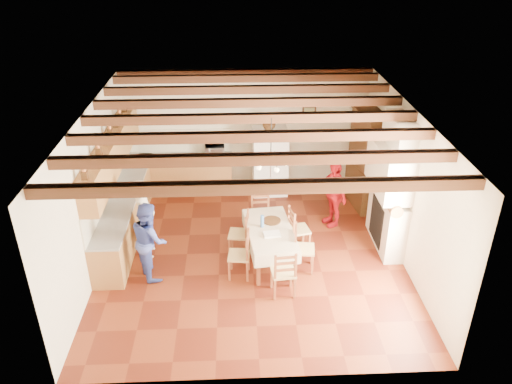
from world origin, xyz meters
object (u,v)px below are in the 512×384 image
chair_end_near (283,272)px  refrigerator (270,161)px  chair_left_far (239,233)px  chair_end_far (261,212)px  hutch (366,160)px  person_woman_blue (150,240)px  person_man (145,218)px  dining_table (270,232)px  person_woman_red (334,193)px  chair_left_near (239,254)px  chair_right_near (304,248)px  microwave (215,151)px  chair_right_far (299,229)px

chair_end_near → refrigerator: bearing=-95.8°
chair_left_far → chair_end_far: same height
hutch → person_woman_blue: size_ratio=1.50×
chair_end_far → person_man: 2.50m
refrigerator → dining_table: bearing=-96.6°
person_woman_red → chair_end_far: bearing=-101.0°
refrigerator → chair_end_far: size_ratio=1.75×
dining_table → chair_end_near: bearing=-80.5°
chair_end_near → person_woman_blue: size_ratio=0.62×
chair_left_near → person_woman_blue: size_ratio=0.62×
person_woman_blue → person_woman_red: 4.14m
chair_left_near → chair_end_far: size_ratio=1.00×
chair_right_near → chair_end_far: 1.60m
chair_right_near → chair_end_far: size_ratio=1.00×
dining_table → person_woman_red: size_ratio=1.14×
hutch → microwave: (-3.55, 0.99, -0.12)m
chair_right_near → chair_right_far: size_ratio=1.00×
chair_end_far → microwave: 2.44m
chair_right_far → person_woman_red: bearing=-54.6°
person_man → person_woman_red: (3.96, 0.99, -0.07)m
hutch → chair_left_far: bearing=-153.6°
hutch → person_woman_blue: hutch is taller
hutch → chair_left_near: hutch is taller
chair_right_near → chair_right_far: (-0.01, 0.71, 0.00)m
hutch → person_man: hutch is taller
refrigerator → person_woman_blue: (-2.48, -3.30, -0.07)m
person_man → microwave: 3.17m
person_woman_red → microwave: (-2.65, 1.88, 0.26)m
refrigerator → person_woman_blue: 4.13m
refrigerator → chair_left_far: 2.83m
refrigerator → hutch: (2.20, -0.73, 0.32)m
chair_left_near → chair_left_far: bearing=-174.8°
chair_right_near → chair_end_near: (-0.47, -0.72, 0.00)m
dining_table → chair_right_far: (0.63, 0.39, -0.17)m
hutch → dining_table: bearing=-143.8°
chair_right_far → person_woman_blue: bearing=91.9°
person_woman_blue → chair_end_far: bearing=-80.5°
hutch → person_woman_red: bearing=-142.1°
chair_end_near → person_woman_red: bearing=-124.4°
chair_right_far → person_man: person_man is taller
dining_table → microwave: size_ratio=3.67×
chair_left_far → chair_right_far: bearing=103.3°
chair_left_near → chair_right_far: 1.51m
chair_left_near → chair_right_near: (1.25, 0.15, 0.00)m
person_woman_red → chair_left_far: bearing=-83.1°
hutch → chair_right_far: (-1.78, -1.85, -0.68)m
dining_table → person_man: 2.49m
microwave → chair_left_far: bearing=-81.7°
chair_left_far → chair_end_far: (0.50, 0.81, 0.00)m
dining_table → person_woman_blue: person_woman_blue is taller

